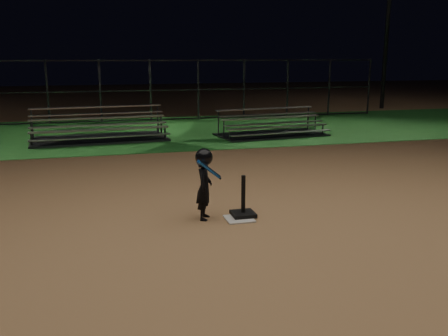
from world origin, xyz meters
TOP-DOWN VIEW (x-y plane):
  - ground at (0.00, 0.00)m, footprint 80.00×80.00m
  - grass_strip at (0.00, 10.00)m, footprint 60.00×8.00m
  - home_plate at (0.00, 0.00)m, footprint 0.45×0.45m
  - batting_tee at (0.10, 0.11)m, footprint 0.38×0.38m
  - child_batter at (-0.55, 0.18)m, footprint 0.48×0.54m
  - bleacher_left at (-2.13, 8.60)m, footprint 4.33×2.35m
  - bleacher_right at (3.50, 8.08)m, footprint 3.77×2.17m
  - backstop_fence at (0.00, 13.00)m, footprint 20.08×0.08m
  - light_pole_right at (12.00, 14.94)m, footprint 0.90×0.53m

SIDE VIEW (x-z plane):
  - ground at x=0.00m, z-range 0.00..0.00m
  - grass_strip at x=0.00m, z-range 0.00..0.01m
  - home_plate at x=0.00m, z-range 0.00..0.02m
  - batting_tee at x=0.10m, z-range -0.20..0.49m
  - bleacher_right at x=3.50m, z-range -0.26..0.62m
  - bleacher_left at x=-2.13m, z-range -0.30..0.73m
  - child_batter at x=-0.55m, z-range 0.04..1.22m
  - backstop_fence at x=0.00m, z-range 0.00..2.50m
  - light_pole_right at x=12.00m, z-range 0.80..9.10m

